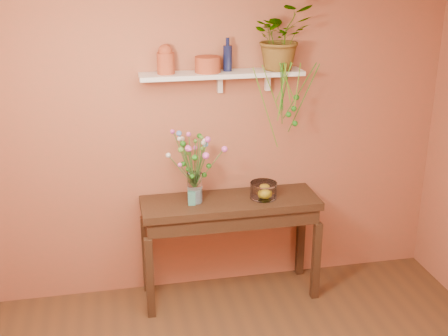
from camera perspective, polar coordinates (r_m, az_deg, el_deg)
name	(u,v)px	position (r m, az deg, el deg)	size (l,w,h in m)	color
room	(283,250)	(3.08, 5.85, -7.98)	(4.04, 4.04, 2.70)	#54331C
sideboard	(230,214)	(4.87, 0.61, -4.52)	(1.47, 0.47, 0.90)	#3A2618
wall_shelf	(223,75)	(4.64, -0.08, 9.16)	(1.30, 0.24, 0.19)	white
terracotta_jug	(166,60)	(4.55, -5.75, 10.53)	(0.17, 0.17, 0.23)	#9D3D1C
terracotta_pot	(208,65)	(4.59, -1.61, 10.12)	(0.20, 0.20, 0.12)	#9D3D1C
blue_bottle	(228,58)	(4.64, 0.35, 10.79)	(0.09, 0.09, 0.26)	#101638
spider_plant	(281,37)	(4.71, 5.64, 12.70)	(0.47, 0.40, 0.52)	#206916
plant_fronds	(290,103)	(4.69, 6.46, 6.40)	(0.54, 0.26, 0.71)	#206916
glass_vase	(195,190)	(4.74, -2.88, -2.15)	(0.12, 0.12, 0.25)	white
bouquet	(194,153)	(4.62, -2.92, 1.44)	(0.47, 0.49, 0.47)	#386B28
glass_bowl	(263,191)	(4.84, 3.89, -2.25)	(0.22, 0.22, 0.13)	white
lemon	(264,193)	(4.84, 3.99, -2.43)	(0.08, 0.08, 0.08)	yellow
carton	(192,198)	(4.71, -3.18, -2.94)	(0.06, 0.04, 0.12)	teal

